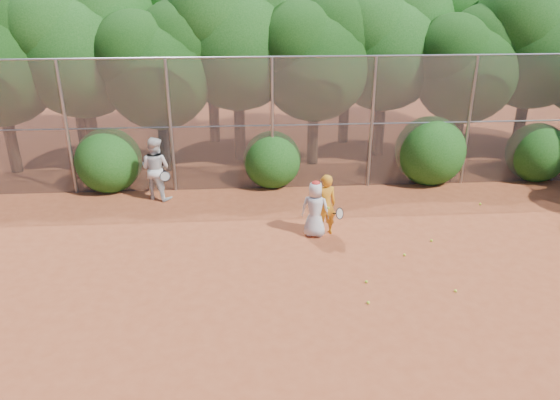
{
  "coord_description": "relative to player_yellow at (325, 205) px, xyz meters",
  "views": [
    {
      "loc": [
        -1.8,
        -9.74,
        6.46
      ],
      "look_at": [
        -1.0,
        2.5,
        1.1
      ],
      "focal_mm": 35.0,
      "sensor_mm": 36.0,
      "label": 1
    }
  ],
  "objects": [
    {
      "name": "tree_11",
      "position": [
        1.89,
        7.86,
        3.35
      ],
      "size": [
        4.64,
        4.03,
        6.35
      ],
      "color": "black",
      "rests_on": "ground"
    },
    {
      "name": "ball_2",
      "position": [
        0.59,
        -2.43,
        -0.78
      ],
      "size": [
        0.07,
        0.07,
        0.07
      ],
      "primitive_type": "sphere",
      "color": "#B6D727",
      "rests_on": "ground"
    },
    {
      "name": "ball_0",
      "position": [
        2.63,
        -0.64,
        -0.78
      ],
      "size": [
        0.07,
        0.07,
        0.07
      ],
      "primitive_type": "sphere",
      "color": "#B6D727",
      "rests_on": "ground"
    },
    {
      "name": "tree_3",
      "position": [
        -2.1,
        6.06,
        3.58
      ],
      "size": [
        4.89,
        4.26,
        6.7
      ],
      "color": "black",
      "rests_on": "ground"
    },
    {
      "name": "tree_4",
      "position": [
        0.39,
        5.46,
        2.94
      ],
      "size": [
        4.19,
        3.64,
        5.73
      ],
      "color": "black",
      "rests_on": "ground"
    },
    {
      "name": "ball_5",
      "position": [
        4.77,
        1.49,
        -0.78
      ],
      "size": [
        0.07,
        0.07,
        0.07
      ],
      "primitive_type": "sphere",
      "color": "#B6D727",
      "rests_on": "ground"
    },
    {
      "name": "ball_1",
      "position": [
        1.75,
        -1.32,
        -0.78
      ],
      "size": [
        0.07,
        0.07,
        0.07
      ],
      "primitive_type": "sphere",
      "color": "#B6D727",
      "rests_on": "ground"
    },
    {
      "name": "player_white",
      "position": [
        -4.62,
        2.62,
        0.13
      ],
      "size": [
        1.13,
        1.04,
        1.88
      ],
      "rotation": [
        0.0,
        0.0,
        2.69
      ],
      "color": "silver",
      "rests_on": "ground"
    },
    {
      "name": "tree_2",
      "position": [
        -4.62,
        5.06,
        2.77
      ],
      "size": [
        3.99,
        3.47,
        5.47
      ],
      "color": "black",
      "rests_on": "ground"
    },
    {
      "name": "fence_back",
      "position": [
        -0.29,
        3.22,
        1.24
      ],
      "size": [
        20.05,
        0.09,
        4.03
      ],
      "color": "gray",
      "rests_on": "ground"
    },
    {
      "name": "player_yellow",
      "position": [
        0.0,
        0.0,
        0.0
      ],
      "size": [
        0.82,
        0.59,
        1.63
      ],
      "rotation": [
        0.0,
        0.0,
        3.31
      ],
      "color": "orange",
      "rests_on": "ground"
    },
    {
      "name": "tree_1",
      "position": [
        -7.11,
        5.76,
        3.35
      ],
      "size": [
        4.64,
        4.03,
        6.35
      ],
      "color": "black",
      "rests_on": "ground"
    },
    {
      "name": "tree_10",
      "position": [
        -3.1,
        8.27,
        3.81
      ],
      "size": [
        5.15,
        4.48,
        7.06
      ],
      "color": "black",
      "rests_on": "ground"
    },
    {
      "name": "tree_12",
      "position": [
        6.4,
        8.47,
        3.7
      ],
      "size": [
        5.02,
        4.37,
        6.88
      ],
      "color": "black",
      "rests_on": "ground"
    },
    {
      "name": "tree_6",
      "position": [
        5.38,
        5.26,
        2.65
      ],
      "size": [
        3.86,
        3.36,
        5.29
      ],
      "color": "black",
      "rests_on": "ground"
    },
    {
      "name": "bush_2",
      "position": [
        3.83,
        3.52,
        0.29
      ],
      "size": [
        2.2,
        2.2,
        2.2
      ],
      "primitive_type": "sphere",
      "color": "#164812",
      "rests_on": "ground"
    },
    {
      "name": "ground",
      "position": [
        -0.17,
        -2.78,
        -0.81
      ],
      "size": [
        80.0,
        80.0,
        0.0
      ],
      "primitive_type": "plane",
      "color": "#974122",
      "rests_on": "ground"
    },
    {
      "name": "player_teen",
      "position": [
        -0.26,
        -0.08,
        -0.07
      ],
      "size": [
        0.82,
        0.65,
        1.5
      ],
      "rotation": [
        0.0,
        0.0,
        2.86
      ],
      "color": "silver",
      "rests_on": "ground"
    },
    {
      "name": "ball_4",
      "position": [
        0.46,
        -3.23,
        -0.78
      ],
      "size": [
        0.07,
        0.07,
        0.07
      ],
      "primitive_type": "sphere",
      "color": "#B6D727",
      "rests_on": "ground"
    },
    {
      "name": "bush_0",
      "position": [
        -6.17,
        3.52,
        0.19
      ],
      "size": [
        2.0,
        2.0,
        2.0
      ],
      "primitive_type": "sphere",
      "color": "#164812",
      "rests_on": "ground"
    },
    {
      "name": "tree_5",
      "position": [
        2.89,
        6.26,
        3.23
      ],
      "size": [
        4.51,
        3.92,
        6.17
      ],
      "color": "black",
      "rests_on": "ground"
    },
    {
      "name": "bush_3",
      "position": [
        7.33,
        3.52,
        0.14
      ],
      "size": [
        1.9,
        1.9,
        1.9
      ],
      "primitive_type": "sphere",
      "color": "#164812",
      "rests_on": "ground"
    },
    {
      "name": "tree_9",
      "position": [
        -8.1,
        8.06,
        3.52
      ],
      "size": [
        4.83,
        4.2,
        6.62
      ],
      "color": "black",
      "rests_on": "ground"
    },
    {
      "name": "ball_3",
      "position": [
        2.41,
        -2.92,
        -0.78
      ],
      "size": [
        0.07,
        0.07,
        0.07
      ],
      "primitive_type": "sphere",
      "color": "#B6D727",
      "rests_on": "ground"
    },
    {
      "name": "tree_7",
      "position": [
        7.89,
        5.86,
        3.47
      ],
      "size": [
        4.77,
        4.14,
        6.53
      ],
      "color": "black",
      "rests_on": "ground"
    },
    {
      "name": "bush_1",
      "position": [
        -1.17,
        3.52,
        0.09
      ],
      "size": [
        1.8,
        1.8,
        1.8
      ],
      "primitive_type": "sphere",
      "color": "#164812",
      "rests_on": "ground"
    }
  ]
}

